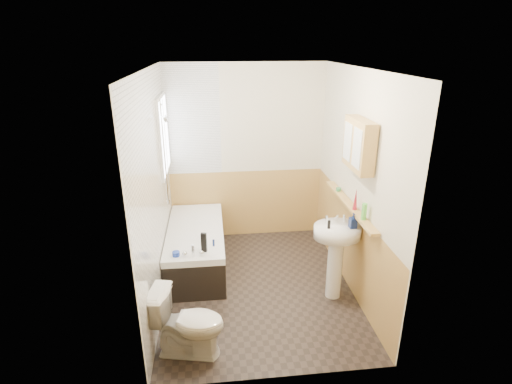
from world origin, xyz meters
TOP-DOWN VIEW (x-y plane):
  - floor at (0.00, 0.00)m, footprint 2.80×2.80m
  - ceiling at (0.00, 0.00)m, footprint 2.80×2.80m
  - wall_back at (0.00, 1.41)m, footprint 2.20×0.02m
  - wall_front at (0.00, -1.41)m, footprint 2.20×0.02m
  - wall_left at (-1.11, 0.00)m, footprint 0.02×2.80m
  - wall_right at (1.11, 0.00)m, footprint 0.02×2.80m
  - wainscot_right at (1.09, 0.00)m, footprint 0.01×2.80m
  - wainscot_front at (0.00, -1.39)m, footprint 2.20×0.01m
  - wainscot_back at (0.00, 1.39)m, footprint 2.20×0.01m
  - tile_cladding_left at (-1.09, 0.00)m, footprint 0.01×2.80m
  - tile_return_back at (-0.73, 1.39)m, footprint 0.75×0.01m
  - window at (-1.06, 0.95)m, footprint 0.03×0.79m
  - bathtub at (-0.73, 0.57)m, footprint 0.70×1.59m
  - shower_riser at (-1.04, 0.67)m, footprint 0.11×0.09m
  - toilet at (-0.76, -1.00)m, footprint 0.74×0.51m
  - sink at (0.84, -0.29)m, footprint 0.52×0.42m
  - pine_shelf at (1.04, -0.04)m, footprint 0.10×1.53m
  - medicine_cabinet at (1.01, -0.22)m, footprint 0.15×0.58m
  - foam_can at (1.04, -0.47)m, footprint 0.07×0.07m
  - green_bottle at (1.04, -0.21)m, footprint 0.06×0.06m
  - black_jar at (1.04, 0.37)m, footprint 0.08×0.08m
  - soap_bottle at (0.98, -0.35)m, footprint 0.08×0.17m
  - clear_bottle at (0.72, -0.34)m, footprint 0.04×0.04m
  - blue_gel at (-0.61, -0.03)m, footprint 0.07×0.05m
  - cream_jar at (-0.92, -0.10)m, footprint 0.10×0.10m
  - orange_bottle at (-0.50, 0.08)m, footprint 0.03×0.03m

SIDE VIEW (x-z plane):
  - floor at x=0.00m, z-range 0.00..0.00m
  - bathtub at x=-0.73m, z-range -0.06..0.61m
  - toilet at x=-0.76m, z-range 0.00..0.66m
  - wainscot_right at x=1.09m, z-range 0.00..1.00m
  - wainscot_front at x=0.00m, z-range 0.00..1.00m
  - wainscot_back at x=0.00m, z-range 0.00..1.00m
  - cream_jar at x=-0.92m, z-range 0.53..0.58m
  - orange_bottle at x=-0.50m, z-range 0.53..0.60m
  - sink at x=0.84m, z-range 0.13..1.14m
  - blue_gel at x=-0.61m, z-range 0.53..0.75m
  - soap_bottle at x=0.98m, z-range 0.89..0.97m
  - clear_bottle at x=0.72m, z-range 0.89..0.98m
  - pine_shelf at x=1.04m, z-range 1.01..1.04m
  - black_jar at x=1.04m, z-range 1.04..1.08m
  - foam_can at x=1.04m, z-range 1.04..1.21m
  - green_bottle at x=1.04m, z-range 1.04..1.28m
  - wall_back at x=0.00m, z-range 0.00..2.50m
  - wall_front at x=0.00m, z-range 0.00..2.50m
  - wall_left at x=-1.11m, z-range 0.00..2.50m
  - wall_right at x=1.11m, z-range 0.00..2.50m
  - tile_cladding_left at x=-1.09m, z-range 0.00..2.50m
  - shower_riser at x=-1.04m, z-range 0.94..2.23m
  - window at x=-1.06m, z-range 1.15..2.15m
  - tile_return_back at x=-0.73m, z-range 1.00..2.50m
  - medicine_cabinet at x=1.01m, z-range 1.50..2.03m
  - ceiling at x=0.00m, z-range 2.50..2.50m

